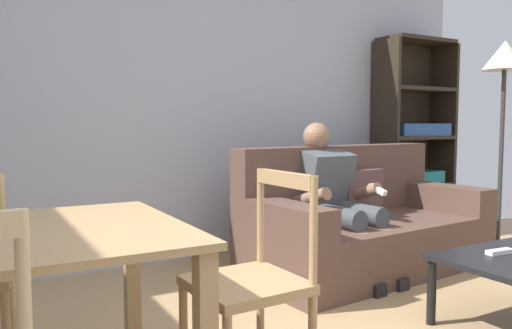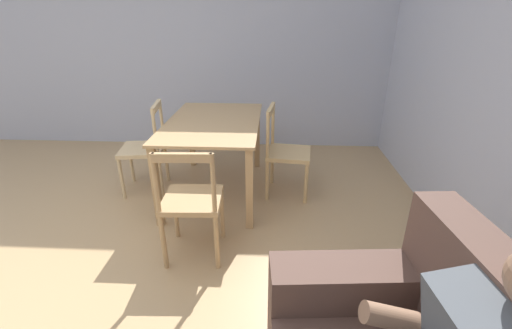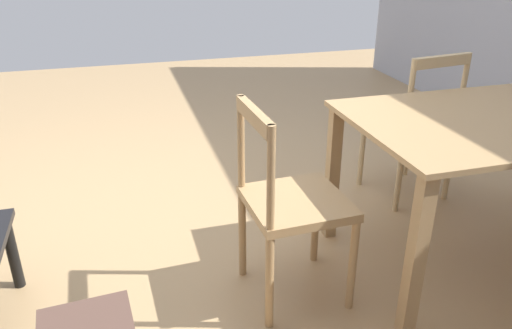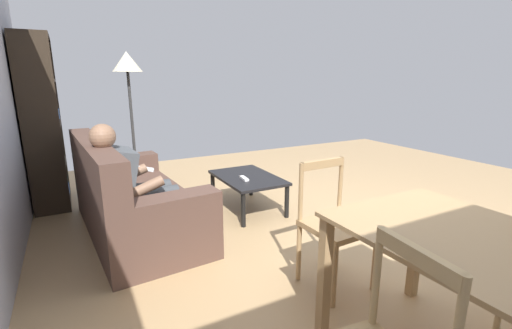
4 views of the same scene
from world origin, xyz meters
The scene contains 6 objects.
ground_plane centered at (0.00, 0.00, 0.00)m, with size 8.01×8.01×0.00m, color tan.
wall_side centered at (-3.00, 0.00, 1.37)m, with size 0.12×5.90×2.75m, color #ABB0BE.
dining_table centered at (-1.53, 0.82, 0.66)m, with size 1.41×0.89×0.76m.
dining_chair_near_wall centered at (-1.54, 1.54, 0.45)m, with size 0.47×0.47×0.90m.
dining_chair_facing_couch centered at (-0.50, 0.82, 0.46)m, with size 0.44×0.44×0.91m.
dining_chair_by_doorway centered at (-1.54, 0.11, 0.46)m, with size 0.47×0.47×0.92m.
Camera 2 is at (1.61, 1.40, 1.71)m, focal length 23.75 mm.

